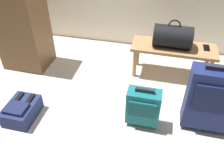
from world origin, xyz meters
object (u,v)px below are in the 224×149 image
Objects in this scene: bench at (173,51)px; cell_phone at (206,48)px; backpack_navy at (22,110)px; suitcase_upright_navy at (210,99)px; duffel_bag_black at (173,36)px; suitcase_small_teal at (143,107)px; side_cabinet at (22,26)px.

bench is 0.38m from cell_phone.
suitcase_upright_navy is at bearing 9.31° from backpack_navy.
duffel_bag_black reaches higher than bench.
backpack_navy is at bearing -143.06° from bench.
backpack_navy is (-1.22, -0.20, -0.15)m from suitcase_small_teal.
side_cabinet reaches higher than suitcase_small_teal.
suitcase_upright_navy is 2.32m from side_cabinet.
duffel_bag_black is at bearing 5.35° from side_cabinet.
duffel_bag_black is 3.06× the size of cell_phone.
duffel_bag_black is at bearing 77.29° from suitcase_small_teal.
bench is at bearing -172.07° from cell_phone.
suitcase_small_teal is (-0.59, -0.10, -0.14)m from suitcase_upright_navy.
suitcase_upright_navy is 1.94× the size of backpack_navy.
suitcase_upright_navy is at bearing -15.74° from side_cabinet.
side_cabinet is at bearing 164.26° from suitcase_upright_navy.
cell_phone reaches higher than bench.
backpack_navy is at bearing -65.68° from side_cabinet.
suitcase_small_teal is at bearing -23.95° from side_cabinet.
suitcase_small_teal is at bearing -122.78° from cell_phone.
cell_phone is (0.41, 0.05, -0.13)m from duffel_bag_black.
suitcase_upright_navy reaches higher than backpack_navy.
suitcase_small_teal is (-0.24, -0.90, -0.11)m from bench.
bench reaches higher than backpack_navy.
bench is at bearing 36.94° from backpack_navy.
cell_phone is at bearing 32.09° from backpack_navy.
cell_phone is 0.13× the size of side_cabinet.
bench is at bearing 75.07° from suitcase_small_teal.
cell_phone is at bearing 7.22° from duffel_bag_black.
cell_phone is 1.14m from suitcase_small_teal.
suitcase_small_teal is at bearing -102.71° from duffel_bag_black.
cell_phone is at bearing 7.93° from bench.
suitcase_upright_navy is at bearing -66.30° from bench.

